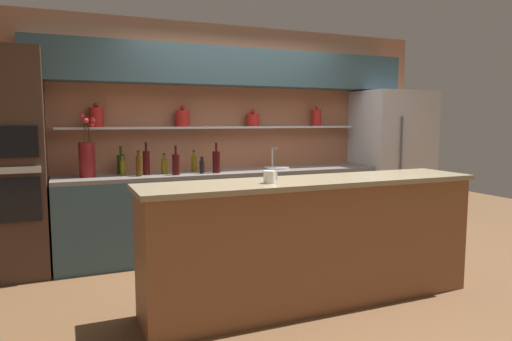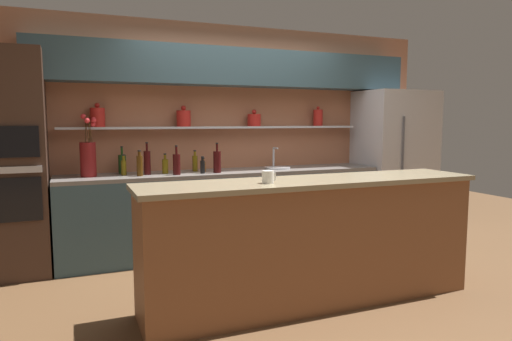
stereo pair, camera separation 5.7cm
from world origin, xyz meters
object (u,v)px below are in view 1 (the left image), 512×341
at_px(refrigerator, 392,163).
at_px(bottle_wine_2, 176,164).
at_px(bottle_wine_1, 121,164).
at_px(bottle_sauce_3, 202,166).
at_px(bottle_wine_5, 216,162).
at_px(sink_fixture, 276,167).
at_px(bottle_wine_6, 146,162).
at_px(flower_vase, 87,157).
at_px(bottle_oil_0, 194,163).
at_px(bottle_oil_8, 164,166).
at_px(bottle_spirit_7, 139,165).
at_px(bottle_oil_4, 123,167).
at_px(coffee_mug, 270,177).
at_px(oven_tower, 12,164).
at_px(bottle_sauce_9, 202,166).

bearing_deg(refrigerator, bottle_wine_2, -177.91).
xyz_separation_m(refrigerator, bottle_wine_1, (-3.42, 0.22, 0.09)).
xyz_separation_m(bottle_sauce_3, bottle_wine_5, (0.12, -0.12, 0.06)).
xyz_separation_m(sink_fixture, bottle_wine_6, (-1.52, -0.03, 0.11)).
bearing_deg(bottle_wine_6, flower_vase, 175.89).
distance_m(bottle_oil_0, bottle_oil_8, 0.37).
bearing_deg(sink_fixture, bottle_spirit_7, -175.59).
distance_m(bottle_oil_4, bottle_spirit_7, 0.20).
xyz_separation_m(refrigerator, bottle_oil_8, (-3.00, 0.04, 0.07)).
height_order(sink_fixture, bottle_wine_5, bottle_wine_5).
bearing_deg(bottle_wine_5, coffee_mug, -94.03).
distance_m(sink_fixture, bottle_wine_1, 1.77).
relative_size(oven_tower, bottle_oil_0, 9.09).
bearing_deg(coffee_mug, bottle_oil_8, 103.57).
bearing_deg(bottle_spirit_7, bottle_oil_8, 21.91).
bearing_deg(flower_vase, bottle_spirit_7, -15.55).
distance_m(bottle_sauce_9, coffee_mug, 1.63).
bearing_deg(bottle_wine_1, bottle_oil_4, -90.49).
bearing_deg(bottle_wine_6, sink_fixture, 1.14).
height_order(bottle_wine_1, bottle_wine_2, bottle_wine_2).
xyz_separation_m(oven_tower, bottle_oil_0, (1.80, 0.11, -0.06)).
distance_m(bottle_wine_2, bottle_sauce_9, 0.29).
distance_m(refrigerator, bottle_wine_2, 2.91).
xyz_separation_m(bottle_wine_1, coffee_mug, (0.85, -1.95, 0.04)).
bearing_deg(flower_vase, bottle_wine_6, -4.11).
height_order(bottle_oil_0, bottle_wine_6, bottle_wine_6).
bearing_deg(bottle_oil_4, sink_fixture, -0.43).
relative_size(bottle_sauce_3, bottle_oil_8, 0.74).
bearing_deg(sink_fixture, bottle_wine_2, -172.88).
distance_m(flower_vase, sink_fixture, 2.11).
bearing_deg(bottle_oil_8, flower_vase, 178.40).
relative_size(oven_tower, bottle_wine_2, 6.96).
height_order(bottle_wine_2, bottle_spirit_7, bottle_wine_2).
distance_m(bottle_wine_1, bottle_wine_2, 0.61).
bearing_deg(bottle_wine_2, bottle_oil_4, 162.12).
bearing_deg(refrigerator, bottle_oil_0, 176.83).
bearing_deg(bottle_wine_2, oven_tower, 174.70).
bearing_deg(bottle_oil_4, bottle_oil_0, 6.17).
xyz_separation_m(bottle_sauce_3, coffee_mug, (0.01, -1.76, 0.08)).
height_order(oven_tower, bottle_oil_8, oven_tower).
height_order(bottle_wine_5, bottle_oil_8, bottle_wine_5).
bearing_deg(bottle_wine_1, bottle_oil_8, -23.29).
bearing_deg(bottle_oil_0, bottle_sauce_9, -85.27).
height_order(bottle_oil_8, coffee_mug, bottle_oil_8).
distance_m(bottle_wine_6, coffee_mug, 1.85).
bearing_deg(bottle_wine_5, bottle_wine_6, 171.68).
bearing_deg(refrigerator, bottle_sauce_9, -177.88).
bearing_deg(bottle_oil_4, refrigerator, -1.03).
height_order(oven_tower, bottle_oil_4, oven_tower).
bearing_deg(bottle_wine_5, bottle_sauce_9, -177.35).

